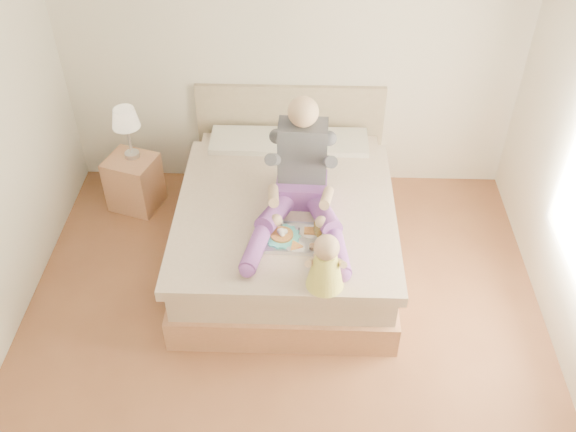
{
  "coord_description": "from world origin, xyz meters",
  "views": [
    {
      "loc": [
        0.14,
        -2.92,
        3.81
      ],
      "look_at": [
        0.03,
        0.65,
        0.72
      ],
      "focal_mm": 40.0,
      "sensor_mm": 36.0,
      "label": 1
    }
  ],
  "objects_px": {
    "adult": "(301,182)",
    "nightstand": "(134,182)",
    "tray": "(294,236)",
    "baby": "(326,265)",
    "bed": "(287,219)"
  },
  "relations": [
    {
      "from": "adult",
      "to": "nightstand",
      "type": "bearing_deg",
      "value": 155.47
    },
    {
      "from": "nightstand",
      "to": "tray",
      "type": "distance_m",
      "value": 1.87
    },
    {
      "from": "tray",
      "to": "adult",
      "type": "bearing_deg",
      "value": 84.55
    },
    {
      "from": "baby",
      "to": "nightstand",
      "type": "bearing_deg",
      "value": 138.39
    },
    {
      "from": "adult",
      "to": "baby",
      "type": "distance_m",
      "value": 0.79
    },
    {
      "from": "nightstand",
      "to": "adult",
      "type": "height_order",
      "value": "adult"
    },
    {
      "from": "baby",
      "to": "tray",
      "type": "bearing_deg",
      "value": 117.15
    },
    {
      "from": "bed",
      "to": "baby",
      "type": "xyz_separation_m",
      "value": [
        0.29,
        -0.99,
        0.47
      ]
    },
    {
      "from": "adult",
      "to": "tray",
      "type": "distance_m",
      "value": 0.41
    },
    {
      "from": "bed",
      "to": "nightstand",
      "type": "bearing_deg",
      "value": 159.11
    },
    {
      "from": "bed",
      "to": "tray",
      "type": "bearing_deg",
      "value": -82.52
    },
    {
      "from": "bed",
      "to": "tray",
      "type": "relative_size",
      "value": 4.94
    },
    {
      "from": "bed",
      "to": "adult",
      "type": "xyz_separation_m",
      "value": [
        0.12,
        -0.23,
        0.56
      ]
    },
    {
      "from": "tray",
      "to": "baby",
      "type": "xyz_separation_m",
      "value": [
        0.22,
        -0.44,
        0.15
      ]
    },
    {
      "from": "nightstand",
      "to": "adult",
      "type": "relative_size",
      "value": 0.46
    }
  ]
}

